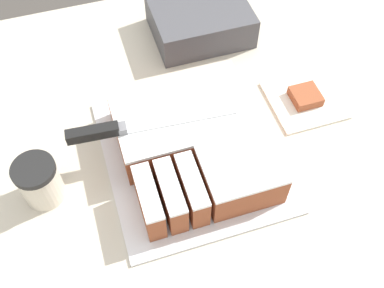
# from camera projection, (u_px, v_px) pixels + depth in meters

# --- Properties ---
(countertop) EXTENTS (1.40, 1.10, 0.92)m
(countertop) POSITION_uv_depth(u_px,v_px,m) (198.00, 241.00, 1.31)
(countertop) COLOR beige
(countertop) RESTS_ON ground_plane
(cake_board) EXTENTS (0.34, 0.38, 0.01)m
(cake_board) POSITION_uv_depth(u_px,v_px,m) (192.00, 156.00, 0.92)
(cake_board) COLOR silver
(cake_board) RESTS_ON countertop
(cake) EXTENTS (0.27, 0.31, 0.08)m
(cake) POSITION_uv_depth(u_px,v_px,m) (193.00, 142.00, 0.89)
(cake) COLOR #994C2D
(cake) RESTS_ON cake_board
(knife) EXTENTS (0.33, 0.04, 0.02)m
(knife) POSITION_uv_depth(u_px,v_px,m) (114.00, 130.00, 0.84)
(knife) COLOR silver
(knife) RESTS_ON cake
(coffee_cup) EXTENTS (0.08, 0.08, 0.10)m
(coffee_cup) POSITION_uv_depth(u_px,v_px,m) (40.00, 181.00, 0.83)
(coffee_cup) COLOR beige
(coffee_cup) RESTS_ON countertop
(paper_napkin) EXTENTS (0.15, 0.15, 0.01)m
(paper_napkin) POSITION_uv_depth(u_px,v_px,m) (304.00, 100.00, 1.00)
(paper_napkin) COLOR white
(paper_napkin) RESTS_ON countertop
(brownie) EXTENTS (0.06, 0.06, 0.02)m
(brownie) POSITION_uv_depth(u_px,v_px,m) (306.00, 96.00, 0.99)
(brownie) COLOR #994C2D
(brownie) RESTS_ON paper_napkin
(storage_box) EXTENTS (0.23, 0.19, 0.08)m
(storage_box) POSITION_uv_depth(u_px,v_px,m) (200.00, 21.00, 1.10)
(storage_box) COLOR #47474C
(storage_box) RESTS_ON countertop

